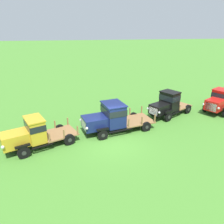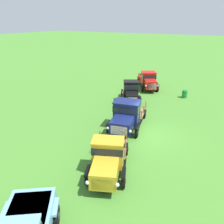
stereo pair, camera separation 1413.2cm
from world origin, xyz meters
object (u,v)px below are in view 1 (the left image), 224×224
at_px(vintage_truck_midrow_center, 111,117).
at_px(vintage_truck_second_in_line, 32,134).
at_px(vintage_truck_back_of_row, 224,100).
at_px(vintage_truck_far_side, 168,104).

bearing_deg(vintage_truck_midrow_center, vintage_truck_second_in_line, -163.74).
bearing_deg(vintage_truck_second_in_line, vintage_truck_back_of_row, 14.09).
bearing_deg(vintage_truck_far_side, vintage_truck_back_of_row, 4.26).
relative_size(vintage_truck_second_in_line, vintage_truck_far_side, 1.07).
bearing_deg(vintage_truck_back_of_row, vintage_truck_second_in_line, -165.91).
bearing_deg(vintage_truck_second_in_line, vintage_truck_midrow_center, 16.26).
bearing_deg(vintage_truck_midrow_center, vintage_truck_far_side, 21.65).
relative_size(vintage_truck_far_side, vintage_truck_back_of_row, 0.90).
distance_m(vintage_truck_far_side, vintage_truck_back_of_row, 5.83).
xyz_separation_m(vintage_truck_far_side, vintage_truck_back_of_row, (5.81, 0.43, -0.06)).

